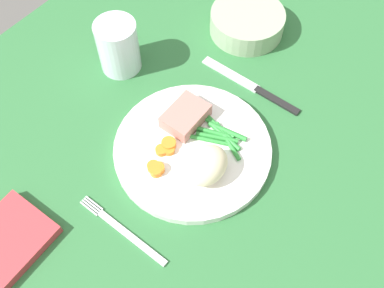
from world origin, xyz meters
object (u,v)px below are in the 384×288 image
object	(u,v)px
dinner_plate	(192,150)
meat_portion	(185,116)
fork	(123,231)
salad_bowl	(247,21)
water_glass	(119,49)
knife	(252,87)
napkin	(8,240)

from	to	relation	value
dinner_plate	meat_portion	xyz separation A→B (cm)	(3.50, 4.08, 2.09)
fork	salad_bowl	distance (cm)	47.00
meat_portion	fork	size ratio (longest dim) A/B	0.46
meat_portion	salad_bowl	bearing A→B (deg)	10.31
meat_portion	water_glass	size ratio (longest dim) A/B	0.76
dinner_plate	fork	size ratio (longest dim) A/B	1.56
knife	napkin	distance (cm)	47.85
meat_portion	knife	xyz separation A→B (cm)	(14.07, -4.37, -2.69)
water_glass	dinner_plate	bearing A→B (deg)	-107.59
fork	knife	bearing A→B (deg)	-1.69
fork	napkin	world-z (taller)	napkin
dinner_plate	meat_portion	bearing A→B (deg)	49.40
salad_bowl	napkin	bearing A→B (deg)	176.82
fork	meat_portion	bearing A→B (deg)	10.19
fork	salad_bowl	size ratio (longest dim) A/B	1.15
knife	napkin	xyz separation A→B (cm)	(-46.27, 12.18, 0.65)
meat_portion	dinner_plate	bearing A→B (deg)	-130.60
meat_portion	water_glass	bearing A→B (deg)	78.96
dinner_plate	meat_portion	distance (cm)	5.77
dinner_plate	napkin	xyz separation A→B (cm)	(-28.70, 11.89, 0.05)
meat_portion	fork	xyz separation A→B (cm)	(-20.70, -4.34, -2.69)
water_glass	napkin	distance (cm)	37.32
dinner_plate	knife	world-z (taller)	dinner_plate
dinner_plate	fork	world-z (taller)	dinner_plate
fork	knife	distance (cm)	34.77
meat_portion	water_glass	xyz separation A→B (cm)	(3.52, 18.06, 1.41)
napkin	dinner_plate	bearing A→B (deg)	-22.51
napkin	fork	bearing A→B (deg)	-46.57
fork	dinner_plate	bearing A→B (deg)	-0.79
meat_portion	napkin	bearing A→B (deg)	166.36
napkin	salad_bowl	bearing A→B (deg)	-3.18
napkin	meat_portion	bearing A→B (deg)	-13.64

